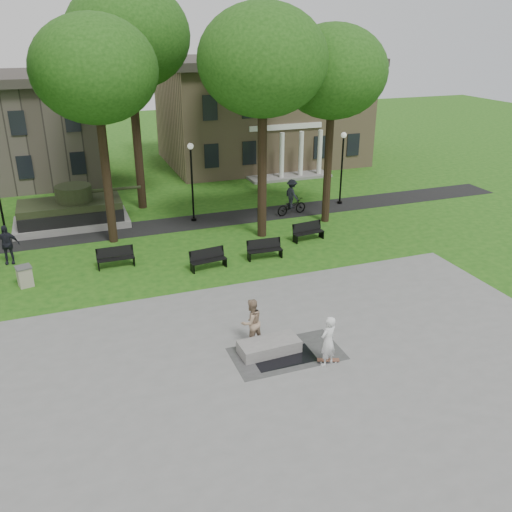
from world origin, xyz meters
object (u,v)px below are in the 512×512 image
(concrete_block, at_px, (269,346))
(cyclist, at_px, (292,200))
(trash_bin, at_px, (25,276))
(skateboarder, at_px, (328,341))
(friend_watching, at_px, (251,322))
(park_bench_0, at_px, (115,257))

(concrete_block, distance_m, cyclist, 15.76)
(concrete_block, bearing_deg, trash_bin, 133.34)
(skateboarder, bearing_deg, friend_watching, -70.48)
(concrete_block, height_order, skateboarder, skateboarder)
(friend_watching, height_order, park_bench_0, friend_watching)
(park_bench_0, bearing_deg, concrete_block, -66.07)
(friend_watching, bearing_deg, park_bench_0, -82.11)
(concrete_block, height_order, cyclist, cyclist)
(concrete_block, height_order, friend_watching, friend_watching)
(concrete_block, relative_size, park_bench_0, 1.22)
(skateboarder, bearing_deg, trash_bin, -68.92)
(skateboarder, xyz_separation_m, friend_watching, (-2.02, 2.20, -0.04))
(park_bench_0, bearing_deg, friend_watching, -66.43)
(friend_watching, bearing_deg, skateboarder, 116.89)
(friend_watching, relative_size, trash_bin, 1.89)
(concrete_block, relative_size, skateboarder, 1.16)
(skateboarder, distance_m, park_bench_0, 12.61)
(concrete_block, xyz_separation_m, trash_bin, (-8.43, 8.94, 0.24))
(concrete_block, bearing_deg, friend_watching, 118.01)
(skateboarder, relative_size, friend_watching, 1.04)
(concrete_block, xyz_separation_m, park_bench_0, (-4.30, 9.70, 0.28))
(skateboarder, relative_size, park_bench_0, 1.05)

